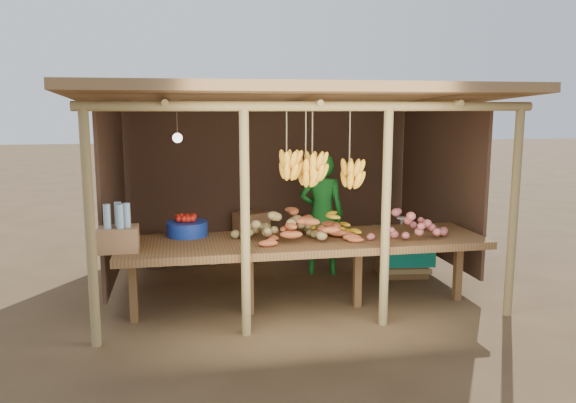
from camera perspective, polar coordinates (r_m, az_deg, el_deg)
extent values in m
plane|color=brown|center=(7.14, 0.00, -8.34)|extent=(60.00, 60.00, 0.00)
cylinder|color=#9E8651|center=(5.35, -19.46, -2.76)|extent=(0.09, 0.09, 2.20)
cylinder|color=#9E8651|center=(6.27, 21.95, -1.17)|extent=(0.09, 0.09, 2.20)
cylinder|color=#9E8651|center=(8.29, -16.45, 1.57)|extent=(0.09, 0.09, 2.20)
cylinder|color=#9E8651|center=(8.91, 11.53, 2.29)|extent=(0.09, 0.09, 2.20)
cylinder|color=#9E8651|center=(5.32, -4.37, -2.31)|extent=(0.09, 0.09, 2.20)
cylinder|color=#9E8651|center=(5.64, 9.90, -1.74)|extent=(0.09, 0.09, 2.20)
cylinder|color=#9E8651|center=(5.33, 3.08, 9.64)|extent=(4.40, 0.09, 0.09)
cylinder|color=#9E8651|center=(8.27, -1.98, 9.58)|extent=(4.40, 0.09, 0.09)
cube|color=#956E45|center=(6.80, 0.00, 10.37)|extent=(4.70, 3.50, 0.28)
cube|color=#4D3223|center=(8.31, -1.92, 2.74)|extent=(4.20, 0.04, 1.98)
cube|color=#4D3223|center=(6.99, -17.32, 1.03)|extent=(0.04, 2.40, 1.98)
cube|color=#4D3223|center=(7.71, 15.08, 1.89)|extent=(0.04, 2.40, 1.98)
cube|color=brown|center=(6.03, 1.70, -4.18)|extent=(3.90, 1.05, 0.08)
cube|color=brown|center=(6.03, -15.45, -8.49)|extent=(0.08, 0.08, 0.72)
cube|color=brown|center=(6.04, -3.93, -8.11)|extent=(0.08, 0.08, 0.72)
cube|color=brown|center=(6.29, 7.07, -7.44)|extent=(0.08, 0.08, 0.72)
cube|color=brown|center=(6.75, 16.88, -6.62)|extent=(0.08, 0.08, 0.72)
cylinder|color=navy|center=(6.26, -10.20, -2.72)|extent=(0.45, 0.45, 0.16)
cube|color=#9B6C45|center=(5.73, -16.82, -3.67)|extent=(0.39, 0.31, 0.24)
imported|color=#186D21|center=(7.39, 3.46, -1.32)|extent=(0.66, 0.52, 1.60)
cube|color=brown|center=(7.60, 11.44, -5.22)|extent=(0.67, 0.59, 0.56)
cube|color=#0C8572|center=(7.53, 11.52, -2.96)|extent=(0.74, 0.66, 0.06)
cube|color=#9B6C45|center=(8.18, -3.70, -4.65)|extent=(0.54, 0.49, 0.35)
cube|color=#9B6C45|center=(8.10, -3.73, -2.28)|extent=(0.54, 0.49, 0.35)
cube|color=#9B6C45|center=(8.14, -7.04, -4.78)|extent=(0.54, 0.49, 0.35)
ellipsoid|color=#4D3223|center=(8.02, -13.25, -4.71)|extent=(0.43, 0.43, 0.59)
ellipsoid|color=#4D3223|center=(8.01, -10.42, -4.62)|extent=(0.43, 0.43, 0.59)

